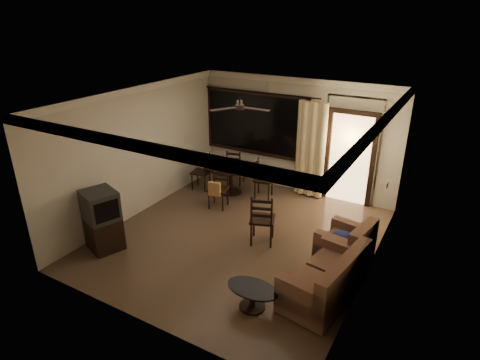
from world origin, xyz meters
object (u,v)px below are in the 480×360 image
Objects in this scene: dining_chair_south at (218,195)px; sofa at (327,281)px; dining_chair_east at (263,186)px; coffee_table at (252,294)px; dining_chair_north at (236,174)px; armchair at (347,247)px; side_chair at (262,228)px; dining_chair_west at (201,178)px; tv_cabinet at (102,220)px; dining_table at (231,172)px.

dining_chair_south reaches higher than sofa.
dining_chair_east is 3.98m from coffee_table.
dining_chair_north reaches higher than armchair.
side_chair is at bearing -40.46° from dining_chair_south.
dining_chair_west is 0.90× the size of side_chair.
tv_cabinet is 1.24× the size of armchair.
dining_chair_east is 3.10m from armchair.
armchair is at bearing -24.80° from dining_chair_south.
coffee_table is at bearing -131.81° from sofa.
tv_cabinet is (-0.61, -3.89, 0.31)m from dining_chair_north.
sofa is (3.38, -2.70, -0.21)m from dining_table.
dining_chair_east is 0.57× the size of sofa.
dining_chair_east and dining_chair_south have the same top height.
sofa is (2.57, -2.87, 0.05)m from dining_chair_east.
dining_chair_south is at bearing 131.30° from coffee_table.
tv_cabinet is at bearing -161.93° from sofa.
dining_table is 4.33m from sofa.
tv_cabinet is 4.52m from armchair.
side_chair reaches higher than dining_table.
dining_chair_west is at bearing -167.26° from dining_table.
dining_chair_east is at bearing 155.32° from armchair.
dining_chair_west and dining_chair_south have the same top height.
sofa reaches higher than coffee_table.
dining_chair_north is at bearing 92.06° from dining_chair_south.
tv_cabinet reaches higher than armchair.
armchair is at bearing 43.26° from tv_cabinet.
dining_chair_south is at bearing 176.67° from armchair.
dining_chair_north reaches higher than dining_table.
dining_chair_south is 2.72m from tv_cabinet.
side_chair is (2.52, 1.67, -0.28)m from tv_cabinet.
dining_chair_south is 0.57× the size of sofa.
dining_chair_east reaches higher than armchair.
dining_chair_west reaches higher than coffee_table.
dining_chair_south is at bearing 135.70° from dining_chair_east.
coffee_table is (1.65, -3.62, -0.04)m from dining_chair_east.
coffee_table is at bearing -60.46° from dining_chair_south.
dining_chair_west is at bearing 132.68° from dining_chair_south.
tv_cabinet is at bearing 69.31° from dining_chair_north.
armchair is (4.14, -1.41, 0.06)m from dining_chair_west.
dining_chair_east is at bearing 85.76° from tv_cabinet.
dining_chair_west is 0.57× the size of sofa.
dining_chair_north is 1.15× the size of coffee_table.
sofa is at bearing 128.46° from side_chair.
dining_chair_east is 1.00× the size of dining_chair_north.
armchair is 0.90× the size of side_chair.
dining_chair_south is 3.47m from coffee_table.
dining_chair_west and dining_chair_east have the same top height.
dining_chair_east is at bearing 90.42° from dining_chair_west.
dining_chair_south reaches higher than armchair.
side_chair is at bearing 112.46° from coffee_table.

